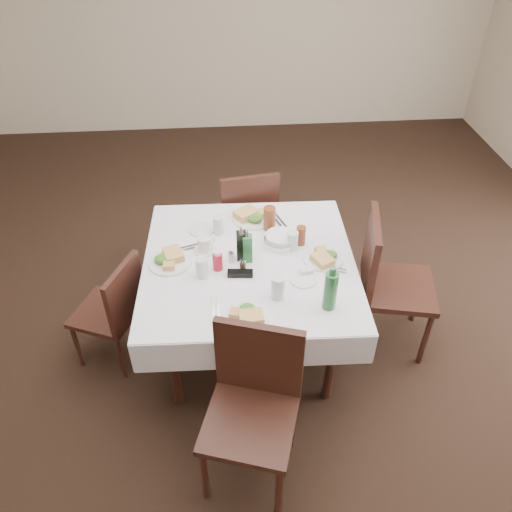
# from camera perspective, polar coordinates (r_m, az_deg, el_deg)

# --- Properties ---
(ground_plane) EXTENTS (7.00, 7.00, 0.00)m
(ground_plane) POSITION_cam_1_polar(r_m,az_deg,el_deg) (3.76, 0.71, -7.90)
(ground_plane) COLOR black
(room_shell) EXTENTS (6.04, 7.04, 2.80)m
(room_shell) POSITION_cam_1_polar(r_m,az_deg,el_deg) (2.77, 1.01, 17.04)
(room_shell) COLOR beige
(room_shell) RESTS_ON ground
(dining_table) EXTENTS (1.36, 1.36, 0.76)m
(dining_table) POSITION_cam_1_polar(r_m,az_deg,el_deg) (3.17, -0.77, -1.62)
(dining_table) COLOR black
(dining_table) RESTS_ON ground
(chair_north) EXTENTS (0.50, 0.50, 0.93)m
(chair_north) POSITION_cam_1_polar(r_m,az_deg,el_deg) (3.94, -0.98, 4.80)
(chair_north) COLOR black
(chair_north) RESTS_ON ground
(chair_south) EXTENTS (0.58, 0.58, 0.97)m
(chair_south) POSITION_cam_1_polar(r_m,az_deg,el_deg) (2.68, -0.23, -15.84)
(chair_south) COLOR black
(chair_south) RESTS_ON ground
(chair_east) EXTENTS (0.56, 0.56, 1.00)m
(chair_east) POSITION_cam_1_polar(r_m,az_deg,el_deg) (3.40, 14.52, -2.30)
(chair_east) COLOR black
(chair_east) RESTS_ON ground
(chair_west) EXTENTS (0.51, 0.51, 0.82)m
(chair_west) POSITION_cam_1_polar(r_m,az_deg,el_deg) (3.36, -15.76, -5.65)
(chair_west) COLOR black
(chair_west) RESTS_ON ground
(meal_north) EXTENTS (0.29, 0.29, 0.06)m
(meal_north) POSITION_cam_1_polar(r_m,az_deg,el_deg) (3.47, -0.44, 4.57)
(meal_north) COLOR white
(meal_north) RESTS_ON dining_table
(meal_south) EXTENTS (0.25, 0.25, 0.05)m
(meal_south) POSITION_cam_1_polar(r_m,az_deg,el_deg) (2.74, -1.07, -6.81)
(meal_south) COLOR white
(meal_south) RESTS_ON dining_table
(meal_east) EXTENTS (0.25, 0.25, 0.05)m
(meal_east) POSITION_cam_1_polar(r_m,az_deg,el_deg) (3.14, 7.77, -0.20)
(meal_east) COLOR white
(meal_east) RESTS_ON dining_table
(meal_west) EXTENTS (0.27, 0.27, 0.06)m
(meal_west) POSITION_cam_1_polar(r_m,az_deg,el_deg) (3.14, -9.84, -0.38)
(meal_west) COLOR white
(meal_west) RESTS_ON dining_table
(side_plate_a) EXTENTS (0.17, 0.17, 0.01)m
(side_plate_a) POSITION_cam_1_polar(r_m,az_deg,el_deg) (3.39, -6.22, 3.02)
(side_plate_a) COLOR white
(side_plate_a) RESTS_ON dining_table
(side_plate_b) EXTENTS (0.16, 0.16, 0.01)m
(side_plate_b) POSITION_cam_1_polar(r_m,az_deg,el_deg) (2.99, 5.39, -2.65)
(side_plate_b) COLOR white
(side_plate_b) RESTS_ON dining_table
(water_n) EXTENTS (0.07, 0.07, 0.13)m
(water_n) POSITION_cam_1_polar(r_m,az_deg,el_deg) (3.32, -4.32, 3.54)
(water_n) COLOR silver
(water_n) RESTS_ON dining_table
(water_s) EXTENTS (0.08, 0.08, 0.15)m
(water_s) POSITION_cam_1_polar(r_m,az_deg,el_deg) (2.83, 2.54, -3.60)
(water_s) COLOR silver
(water_s) RESTS_ON dining_table
(water_e) EXTENTS (0.07, 0.07, 0.13)m
(water_e) POSITION_cam_1_polar(r_m,az_deg,el_deg) (3.18, 4.21, 1.75)
(water_e) COLOR silver
(water_e) RESTS_ON dining_table
(water_w) EXTENTS (0.07, 0.07, 0.13)m
(water_w) POSITION_cam_1_polar(r_m,az_deg,el_deg) (2.98, -6.20, -1.31)
(water_w) COLOR silver
(water_w) RESTS_ON dining_table
(iced_tea_a) EXTENTS (0.08, 0.08, 0.17)m
(iced_tea_a) POSITION_cam_1_polar(r_m,az_deg,el_deg) (3.34, 1.54, 4.30)
(iced_tea_a) COLOR brown
(iced_tea_a) RESTS_ON dining_table
(iced_tea_b) EXTENTS (0.06, 0.06, 0.13)m
(iced_tea_b) POSITION_cam_1_polar(r_m,az_deg,el_deg) (3.23, 5.15, 2.35)
(iced_tea_b) COLOR brown
(iced_tea_b) RESTS_ON dining_table
(bread_basket) EXTENTS (0.21, 0.21, 0.07)m
(bread_basket) POSITION_cam_1_polar(r_m,az_deg,el_deg) (3.24, 2.80, 1.91)
(bread_basket) COLOR silver
(bread_basket) RESTS_ON dining_table
(oil_cruet_dark) EXTENTS (0.06, 0.06, 0.25)m
(oil_cruet_dark) POSITION_cam_1_polar(r_m,az_deg,el_deg) (3.07, -1.69, 1.32)
(oil_cruet_dark) COLOR black
(oil_cruet_dark) RESTS_ON dining_table
(oil_cruet_green) EXTENTS (0.06, 0.06, 0.24)m
(oil_cruet_green) POSITION_cam_1_polar(r_m,az_deg,el_deg) (3.06, -0.99, 1.01)
(oil_cruet_green) COLOR #2A6C38
(oil_cruet_green) RESTS_ON dining_table
(ketchup_bottle) EXTENTS (0.06, 0.06, 0.13)m
(ketchup_bottle) POSITION_cam_1_polar(r_m,az_deg,el_deg) (3.03, -4.42, -0.56)
(ketchup_bottle) COLOR #B41A27
(ketchup_bottle) RESTS_ON dining_table
(salt_shaker) EXTENTS (0.03, 0.03, 0.07)m
(salt_shaker) POSITION_cam_1_polar(r_m,az_deg,el_deg) (3.09, -2.87, -0.15)
(salt_shaker) COLOR white
(salt_shaker) RESTS_ON dining_table
(pepper_shaker) EXTENTS (0.04, 0.04, 0.08)m
(pepper_shaker) POSITION_cam_1_polar(r_m,az_deg,el_deg) (3.02, -1.51, -1.03)
(pepper_shaker) COLOR #413020
(pepper_shaker) RESTS_ON dining_table
(coffee_mug) EXTENTS (0.14, 0.14, 0.10)m
(coffee_mug) POSITION_cam_1_polar(r_m,az_deg,el_deg) (3.19, -5.86, 1.29)
(coffee_mug) COLOR white
(coffee_mug) RESTS_ON dining_table
(sunglasses) EXTENTS (0.16, 0.06, 0.03)m
(sunglasses) POSITION_cam_1_polar(r_m,az_deg,el_deg) (3.00, -1.82, -2.01)
(sunglasses) COLOR black
(sunglasses) RESTS_ON dining_table
(green_bottle) EXTENTS (0.07, 0.07, 0.29)m
(green_bottle) POSITION_cam_1_polar(r_m,az_deg,el_deg) (2.76, 8.51, -3.89)
(green_bottle) COLOR #2A6C38
(green_bottle) RESTS_ON dining_table
(sugar_caddy) EXTENTS (0.08, 0.05, 0.04)m
(sugar_caddy) POSITION_cam_1_polar(r_m,az_deg,el_deg) (3.02, 5.77, -1.74)
(sugar_caddy) COLOR white
(sugar_caddy) RESTS_ON dining_table
(cutlery_n) EXTENTS (0.11, 0.19, 0.01)m
(cutlery_n) POSITION_cam_1_polar(r_m,az_deg,el_deg) (3.46, 2.56, 4.08)
(cutlery_n) COLOR silver
(cutlery_n) RESTS_ON dining_table
(cutlery_s) EXTENTS (0.04, 0.17, 0.01)m
(cutlery_s) POSITION_cam_1_polar(r_m,az_deg,el_deg) (2.82, -4.62, -5.75)
(cutlery_s) COLOR silver
(cutlery_s) RESTS_ON dining_table
(cutlery_e) EXTENTS (0.19, 0.09, 0.01)m
(cutlery_e) POSITION_cam_1_polar(r_m,az_deg,el_deg) (3.08, 8.59, -1.59)
(cutlery_e) COLOR silver
(cutlery_e) RESTS_ON dining_table
(cutlery_w) EXTENTS (0.19, 0.10, 0.01)m
(cutlery_w) POSITION_cam_1_polar(r_m,az_deg,el_deg) (3.24, -7.74, 0.92)
(cutlery_w) COLOR silver
(cutlery_w) RESTS_ON dining_table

